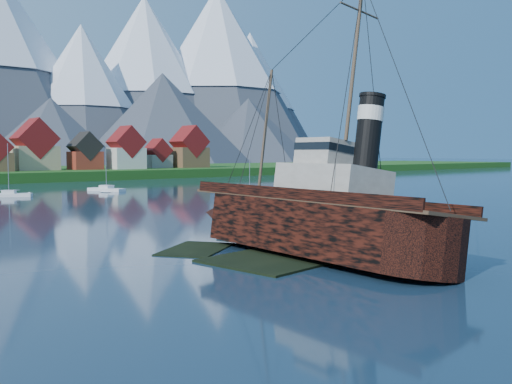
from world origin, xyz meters
TOP-DOWN VIEW (x-y plane):
  - ground at (0.00, 0.00)m, footprint 1400.00×1400.00m
  - shoal at (1.78, 2.15)m, footprint 31.71×21.24m
  - tugboat_wreck at (-2.90, -1.36)m, footprint 7.30×31.44m
  - sailboat_c at (-3.49, 82.16)m, footprint 8.61×6.33m
  - sailboat_d at (34.46, 52.03)m, footprint 3.11×8.59m
  - sailboat_e at (19.02, 85.61)m, footprint 5.80×10.02m

SIDE VIEW (x-z plane):
  - shoal at x=1.78m, z-range -0.92..0.22m
  - ground at x=0.00m, z-range 0.00..0.00m
  - sailboat_e at x=19.02m, z-range -5.43..5.93m
  - sailboat_c at x=-3.49m, z-range -5.37..5.87m
  - sailboat_d at x=34.46m, z-range -5.47..5.99m
  - tugboat_wreck at x=-2.90m, z-range -9.33..15.58m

